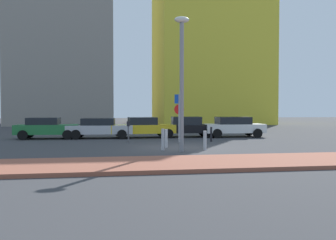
# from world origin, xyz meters

# --- Properties ---
(ground_plane) EXTENTS (120.00, 120.00, 0.00)m
(ground_plane) POSITION_xyz_m (0.00, 0.00, 0.00)
(ground_plane) COLOR #38383A
(sidewalk_brick) EXTENTS (40.00, 3.42, 0.14)m
(sidewalk_brick) POSITION_xyz_m (0.00, -5.88, 0.07)
(sidewalk_brick) COLOR #93513D
(sidewalk_brick) RESTS_ON ground
(parked_car_green) EXTENTS (4.19, 2.02, 1.42)m
(parked_car_green) POSITION_xyz_m (-7.64, 6.83, 0.75)
(parked_car_green) COLOR #237238
(parked_car_green) RESTS_ON ground
(parked_car_silver) EXTENTS (4.55, 2.19, 1.38)m
(parked_car_silver) POSITION_xyz_m (-4.12, 6.64, 0.73)
(parked_car_silver) COLOR #B7BABF
(parked_car_silver) RESTS_ON ground
(parked_car_yellow) EXTENTS (4.56, 2.19, 1.43)m
(parked_car_yellow) POSITION_xyz_m (-1.19, 6.72, 0.73)
(parked_car_yellow) COLOR gold
(parked_car_yellow) RESTS_ON ground
(parked_car_black) EXTENTS (4.08, 2.29, 1.46)m
(parked_car_black) POSITION_xyz_m (1.97, 6.84, 0.76)
(parked_car_black) COLOR black
(parked_car_black) RESTS_ON ground
(parked_car_white) EXTENTS (4.31, 2.19, 1.45)m
(parked_car_white) POSITION_xyz_m (5.33, 6.36, 0.77)
(parked_car_white) COLOR white
(parked_car_white) RESTS_ON ground
(parking_sign_post) EXTENTS (0.59, 0.17, 2.92)m
(parking_sign_post) POSITION_xyz_m (0.71, 2.92, 1.84)
(parking_sign_post) COLOR gray
(parking_sign_post) RESTS_ON ground
(parking_meter) EXTENTS (0.18, 0.14, 1.29)m
(parking_meter) POSITION_xyz_m (-2.36, 2.76, 0.84)
(parking_meter) COLOR #4C4C51
(parking_meter) RESTS_ON ground
(street_lamp) EXTENTS (0.70, 0.36, 6.37)m
(street_lamp) POSITION_xyz_m (-0.06, -1.78, 3.79)
(street_lamp) COLOR gray
(street_lamp) RESTS_ON ground
(traffic_bollard_near) EXTENTS (0.16, 0.16, 0.96)m
(traffic_bollard_near) POSITION_xyz_m (-0.51, 0.19, 0.48)
(traffic_bollard_near) COLOR #B7B7BC
(traffic_bollard_near) RESTS_ON ground
(traffic_bollard_mid) EXTENTS (0.13, 0.13, 0.91)m
(traffic_bollard_mid) POSITION_xyz_m (2.72, 2.97, 0.46)
(traffic_bollard_mid) COLOR black
(traffic_bollard_mid) RESTS_ON ground
(traffic_bollard_far) EXTENTS (0.15, 0.15, 1.06)m
(traffic_bollard_far) POSITION_xyz_m (-0.87, -1.12, 0.53)
(traffic_bollard_far) COLOR #B7B7BC
(traffic_bollard_far) RESTS_ON ground
(traffic_bollard_edge) EXTENTS (0.17, 0.17, 0.95)m
(traffic_bollard_edge) POSITION_xyz_m (1.21, -1.27, 0.47)
(traffic_bollard_edge) COLOR #B7B7BC
(traffic_bollard_edge) RESTS_ON ground
(building_colorful_midrise) EXTENTS (14.28, 12.82, 24.39)m
(building_colorful_midrise) POSITION_xyz_m (10.02, 30.11, 12.20)
(building_colorful_midrise) COLOR gold
(building_colorful_midrise) RESTS_ON ground
(building_under_construction) EXTENTS (12.47, 13.29, 21.70)m
(building_under_construction) POSITION_xyz_m (-9.25, 31.05, 10.85)
(building_under_construction) COLOR gray
(building_under_construction) RESTS_ON ground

